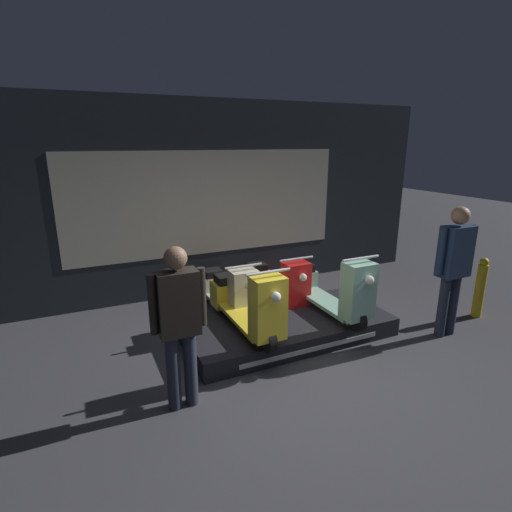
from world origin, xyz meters
TOP-DOWN VIEW (x-y plane):
  - ground_plane at (0.00, 0.00)m, footprint 30.00×30.00m
  - shop_wall_back at (0.00, 3.08)m, footprint 8.43×0.09m
  - display_platform at (0.37, 1.01)m, footprint 2.75×1.29m
  - scooter_display_left at (-0.25, 0.92)m, footprint 0.53×1.72m
  - scooter_display_right at (0.99, 0.92)m, footprint 0.53×1.72m
  - scooter_backrow_0 at (-0.10, 1.94)m, footprint 0.53×1.72m
  - scooter_backrow_1 at (0.71, 1.94)m, footprint 0.53×1.72m
  - person_left_browsing at (-1.29, 0.14)m, footprint 0.54×0.21m
  - person_right_browsing at (2.34, 0.14)m, footprint 0.58×0.23m
  - street_bollard at (3.26, 0.36)m, footprint 0.14×0.14m

SIDE VIEW (x-z plane):
  - ground_plane at x=0.00m, z-range 0.00..0.00m
  - display_platform at x=0.37m, z-range 0.00..0.25m
  - scooter_backrow_0 at x=-0.10m, z-range -0.12..0.84m
  - scooter_backrow_1 at x=0.71m, z-range -0.12..0.84m
  - street_bollard at x=3.26m, z-range 0.00..0.91m
  - scooter_display_left at x=-0.25m, z-range 0.12..1.08m
  - scooter_display_right at x=0.99m, z-range 0.12..1.08m
  - person_left_browsing at x=-1.29m, z-range 0.13..1.77m
  - person_right_browsing at x=2.34m, z-range 0.16..1.91m
  - shop_wall_back at x=0.00m, z-range 0.00..3.20m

